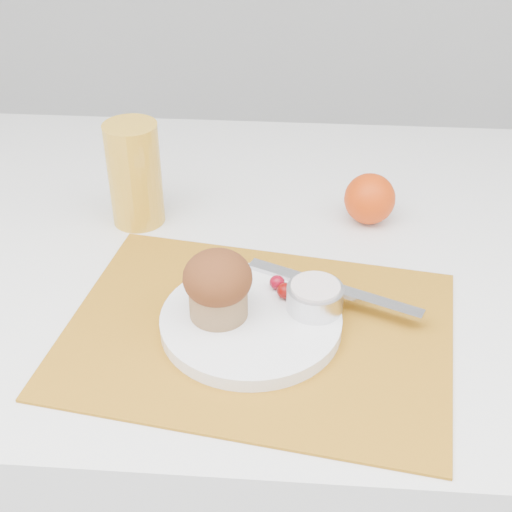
# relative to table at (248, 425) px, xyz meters

# --- Properties ---
(table) EXTENTS (1.20, 0.80, 0.75)m
(table) POSITION_rel_table_xyz_m (0.00, 0.00, 0.00)
(table) COLOR white
(table) RESTS_ON ground
(placemat) EXTENTS (0.49, 0.39, 0.00)m
(placemat) POSITION_rel_table_xyz_m (0.03, -0.19, 0.38)
(placemat) COLOR #AF7018
(placemat) RESTS_ON table
(plate) EXTENTS (0.27, 0.27, 0.02)m
(plate) POSITION_rel_table_xyz_m (0.02, -0.19, 0.39)
(plate) COLOR white
(plate) RESTS_ON placemat
(ramekin) EXTENTS (0.09, 0.09, 0.03)m
(ramekin) POSITION_rel_table_xyz_m (0.10, -0.17, 0.41)
(ramekin) COLOR silver
(ramekin) RESTS_ON plate
(cream) EXTENTS (0.08, 0.08, 0.01)m
(cream) POSITION_rel_table_xyz_m (0.10, -0.17, 0.43)
(cream) COLOR silver
(cream) RESTS_ON ramekin
(raspberry_near) EXTENTS (0.02, 0.02, 0.02)m
(raspberry_near) POSITION_rel_table_xyz_m (0.05, -0.13, 0.40)
(raspberry_near) COLOR #610210
(raspberry_near) RESTS_ON plate
(raspberry_far) EXTENTS (0.02, 0.02, 0.02)m
(raspberry_far) POSITION_rel_table_xyz_m (0.06, -0.15, 0.41)
(raspberry_far) COLOR #520302
(raspberry_far) RESTS_ON plate
(butter_knife) EXTENTS (0.21, 0.11, 0.01)m
(butter_knife) POSITION_rel_table_xyz_m (0.12, -0.13, 0.40)
(butter_knife) COLOR #B8B9C1
(butter_knife) RESTS_ON plate
(orange) EXTENTS (0.07, 0.07, 0.07)m
(orange) POSITION_rel_table_xyz_m (0.17, 0.07, 0.41)
(orange) COLOR #DE3F07
(orange) RESTS_ON table
(juice_glass) EXTENTS (0.09, 0.09, 0.15)m
(juice_glass) POSITION_rel_table_xyz_m (-0.16, 0.04, 0.45)
(juice_glass) COLOR gold
(juice_glass) RESTS_ON table
(muffin) EXTENTS (0.08, 0.08, 0.08)m
(muffin) POSITION_rel_table_xyz_m (-0.02, -0.19, 0.44)
(muffin) COLOR #9D764C
(muffin) RESTS_ON plate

